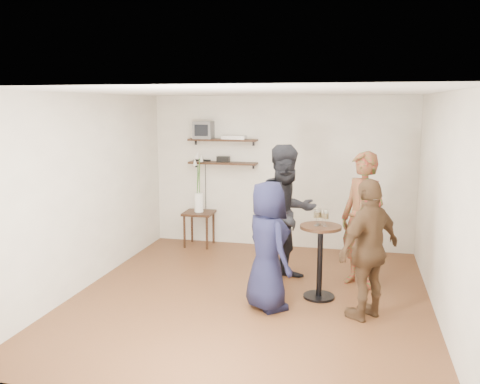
{
  "coord_description": "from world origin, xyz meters",
  "views": [
    {
      "loc": [
        1.29,
        -6.08,
        2.45
      ],
      "look_at": [
        -0.23,
        0.4,
        1.3
      ],
      "focal_mm": 38.0,
      "sensor_mm": 36.0,
      "label": 1
    }
  ],
  "objects_px": {
    "crt_monitor": "(204,130)",
    "radio": "(223,159)",
    "side_table": "(199,217)",
    "person_dark": "(287,214)",
    "person_plaid": "(362,220)",
    "drinks_table": "(320,252)",
    "person_navy": "(268,246)",
    "person_brown": "(369,249)",
    "dvd_deck": "(234,137)"
  },
  "relations": [
    {
      "from": "dvd_deck",
      "to": "person_navy",
      "type": "height_order",
      "value": "dvd_deck"
    },
    {
      "from": "drinks_table",
      "to": "person_dark",
      "type": "relative_size",
      "value": 0.5
    },
    {
      "from": "crt_monitor",
      "to": "person_navy",
      "type": "bearing_deg",
      "value": -58.83
    },
    {
      "from": "person_dark",
      "to": "side_table",
      "type": "bearing_deg",
      "value": 98.97
    },
    {
      "from": "dvd_deck",
      "to": "person_brown",
      "type": "relative_size",
      "value": 0.24
    },
    {
      "from": "radio",
      "to": "person_brown",
      "type": "distance_m",
      "value": 3.68
    },
    {
      "from": "side_table",
      "to": "drinks_table",
      "type": "height_order",
      "value": "drinks_table"
    },
    {
      "from": "person_navy",
      "to": "dvd_deck",
      "type": "bearing_deg",
      "value": -17.48
    },
    {
      "from": "radio",
      "to": "person_dark",
      "type": "relative_size",
      "value": 0.11
    },
    {
      "from": "person_plaid",
      "to": "person_brown",
      "type": "relative_size",
      "value": 1.13
    },
    {
      "from": "crt_monitor",
      "to": "drinks_table",
      "type": "bearing_deg",
      "value": -44.7
    },
    {
      "from": "person_dark",
      "to": "drinks_table",
      "type": "bearing_deg",
      "value": -90.0
    },
    {
      "from": "person_dark",
      "to": "dvd_deck",
      "type": "bearing_deg",
      "value": 83.73
    },
    {
      "from": "person_dark",
      "to": "person_navy",
      "type": "distance_m",
      "value": 1.07
    },
    {
      "from": "radio",
      "to": "person_brown",
      "type": "xyz_separation_m",
      "value": [
        2.44,
        -2.66,
        -0.7
      ]
    },
    {
      "from": "dvd_deck",
      "to": "person_brown",
      "type": "distance_m",
      "value": 3.65
    },
    {
      "from": "person_plaid",
      "to": "person_navy",
      "type": "distance_m",
      "value": 1.53
    },
    {
      "from": "crt_monitor",
      "to": "person_plaid",
      "type": "height_order",
      "value": "crt_monitor"
    },
    {
      "from": "person_plaid",
      "to": "person_navy",
      "type": "height_order",
      "value": "person_plaid"
    },
    {
      "from": "crt_monitor",
      "to": "drinks_table",
      "type": "height_order",
      "value": "crt_monitor"
    },
    {
      "from": "radio",
      "to": "crt_monitor",
      "type": "bearing_deg",
      "value": 180.0
    },
    {
      "from": "side_table",
      "to": "drinks_table",
      "type": "xyz_separation_m",
      "value": [
        2.25,
        -1.99,
        0.11
      ]
    },
    {
      "from": "dvd_deck",
      "to": "person_plaid",
      "type": "xyz_separation_m",
      "value": [
        2.17,
        -1.61,
        -0.97
      ]
    },
    {
      "from": "radio",
      "to": "person_dark",
      "type": "xyz_separation_m",
      "value": [
        1.34,
        -1.61,
        -0.56
      ]
    },
    {
      "from": "crt_monitor",
      "to": "side_table",
      "type": "relative_size",
      "value": 0.53
    },
    {
      "from": "dvd_deck",
      "to": "person_plaid",
      "type": "bearing_deg",
      "value": -36.59
    },
    {
      "from": "radio",
      "to": "person_brown",
      "type": "bearing_deg",
      "value": -47.52
    },
    {
      "from": "radio",
      "to": "person_plaid",
      "type": "distance_m",
      "value": 2.92
    },
    {
      "from": "side_table",
      "to": "person_navy",
      "type": "height_order",
      "value": "person_navy"
    },
    {
      "from": "radio",
      "to": "person_dark",
      "type": "bearing_deg",
      "value": -50.09
    },
    {
      "from": "side_table",
      "to": "person_plaid",
      "type": "bearing_deg",
      "value": -27.25
    },
    {
      "from": "dvd_deck",
      "to": "person_plaid",
      "type": "height_order",
      "value": "dvd_deck"
    },
    {
      "from": "dvd_deck",
      "to": "person_brown",
      "type": "height_order",
      "value": "dvd_deck"
    },
    {
      "from": "crt_monitor",
      "to": "person_brown",
      "type": "bearing_deg",
      "value": -43.72
    },
    {
      "from": "side_table",
      "to": "radio",
      "type": "bearing_deg",
      "value": 25.56
    },
    {
      "from": "dvd_deck",
      "to": "radio",
      "type": "xyz_separation_m",
      "value": [
        -0.2,
        0.0,
        -0.38
      ]
    },
    {
      "from": "person_dark",
      "to": "person_brown",
      "type": "xyz_separation_m",
      "value": [
        1.1,
        -1.06,
        -0.14
      ]
    },
    {
      "from": "side_table",
      "to": "person_navy",
      "type": "bearing_deg",
      "value": -56.17
    },
    {
      "from": "crt_monitor",
      "to": "side_table",
      "type": "distance_m",
      "value": 1.52
    },
    {
      "from": "person_plaid",
      "to": "person_navy",
      "type": "xyz_separation_m",
      "value": [
        -1.1,
        -1.05,
        -0.14
      ]
    },
    {
      "from": "dvd_deck",
      "to": "radio",
      "type": "distance_m",
      "value": 0.43
    },
    {
      "from": "drinks_table",
      "to": "person_dark",
      "type": "xyz_separation_m",
      "value": [
        -0.51,
        0.57,
        0.35
      ]
    },
    {
      "from": "side_table",
      "to": "person_navy",
      "type": "distance_m",
      "value": 2.99
    },
    {
      "from": "crt_monitor",
      "to": "radio",
      "type": "distance_m",
      "value": 0.61
    },
    {
      "from": "person_dark",
      "to": "person_brown",
      "type": "bearing_deg",
      "value": -85.78
    },
    {
      "from": "radio",
      "to": "drinks_table",
      "type": "distance_m",
      "value": 3.0
    },
    {
      "from": "person_navy",
      "to": "person_brown",
      "type": "distance_m",
      "value": 1.18
    },
    {
      "from": "radio",
      "to": "person_dark",
      "type": "distance_m",
      "value": 2.17
    },
    {
      "from": "dvd_deck",
      "to": "person_navy",
      "type": "relative_size",
      "value": 0.26
    },
    {
      "from": "radio",
      "to": "side_table",
      "type": "relative_size",
      "value": 0.36
    }
  ]
}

